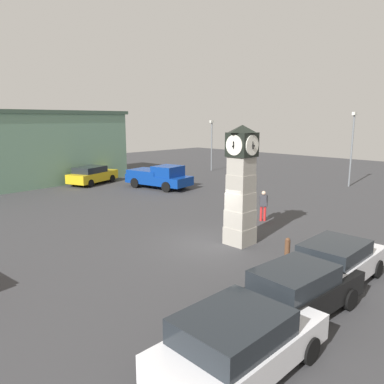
# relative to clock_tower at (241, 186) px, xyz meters

# --- Properties ---
(ground_plane) EXTENTS (79.74, 79.74, 0.00)m
(ground_plane) POSITION_rel_clock_tower_xyz_m (-0.79, 0.91, -2.61)
(ground_plane) COLOR #38383A
(clock_tower) EXTENTS (1.30, 1.30, 5.24)m
(clock_tower) POSITION_rel_clock_tower_xyz_m (0.00, 0.00, 0.00)
(clock_tower) COLOR #9B958B
(clock_tower) RESTS_ON ground_plane
(bollard_near_tower) EXTENTS (0.24, 0.24, 0.91)m
(bollard_near_tower) POSITION_rel_clock_tower_xyz_m (1.46, -4.91, -2.15)
(bollard_near_tower) COLOR brown
(bollard_near_tower) RESTS_ON ground_plane
(bollard_mid_row) EXTENTS (0.24, 0.24, 0.96)m
(bollard_mid_row) POSITION_rel_clock_tower_xyz_m (0.44, -3.85, -2.12)
(bollard_mid_row) COLOR brown
(bollard_mid_row) RESTS_ON ground_plane
(bollard_far_row) EXTENTS (0.21, 0.21, 0.98)m
(bollard_far_row) POSITION_rel_clock_tower_xyz_m (-0.40, -2.65, -2.11)
(bollard_far_row) COLOR brown
(bollard_far_row) RESTS_ON ground_plane
(car_navy_sedan) EXTENTS (4.26, 2.11, 1.47)m
(car_navy_sedan) POSITION_rel_clock_tower_xyz_m (-6.88, -5.35, -1.86)
(car_navy_sedan) COLOR silver
(car_navy_sedan) RESTS_ON ground_plane
(car_near_tower) EXTENTS (4.35, 2.06, 1.48)m
(car_near_tower) POSITION_rel_clock_tower_xyz_m (-3.73, -5.01, -1.85)
(car_near_tower) COLOR black
(car_near_tower) RESTS_ON ground_plane
(car_by_building) EXTENTS (4.21, 1.99, 1.47)m
(car_by_building) POSITION_rel_clock_tower_xyz_m (-0.84, -4.80, -1.85)
(car_by_building) COLOR silver
(car_by_building) RESTS_ON ground_plane
(car_far_lot) EXTENTS (4.91, 3.32, 1.52)m
(car_far_lot) POSITION_rel_clock_tower_xyz_m (3.40, 18.52, -1.83)
(car_far_lot) COLOR gold
(car_far_lot) RESTS_ON ground_plane
(pickup_truck) EXTENTS (3.13, 5.67, 1.85)m
(pickup_truck) POSITION_rel_clock_tower_xyz_m (6.23, 13.05, -1.68)
(pickup_truck) COLOR navy
(pickup_truck) RESTS_ON ground_plane
(pedestrian_near_bench) EXTENTS (0.45, 0.45, 1.66)m
(pedestrian_near_bench) POSITION_rel_clock_tower_xyz_m (3.92, 1.46, -1.66)
(pedestrian_near_bench) COLOR red
(pedestrian_near_bench) RESTS_ON ground_plane
(street_lamp_near_road) EXTENTS (0.50, 0.24, 6.01)m
(street_lamp_near_road) POSITION_rel_clock_tower_xyz_m (17.76, 2.56, 0.88)
(street_lamp_near_road) COLOR slate
(street_lamp_near_road) RESTS_ON ground_plane
(street_lamp_far_side) EXTENTS (0.50, 0.24, 5.31)m
(street_lamp_far_side) POSITION_rel_clock_tower_xyz_m (16.82, 16.98, 0.52)
(street_lamp_far_side) COLOR slate
(street_lamp_far_side) RESTS_ON ground_plane
(warehouse_blue_far) EXTENTS (20.57, 8.49, 6.17)m
(warehouse_blue_far) POSITION_rel_clock_tower_xyz_m (-2.02, 22.73, 0.48)
(warehouse_blue_far) COLOR gray
(warehouse_blue_far) RESTS_ON ground_plane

